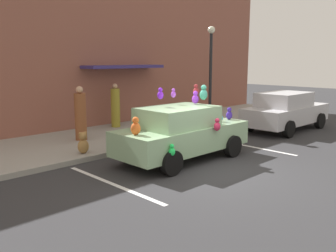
% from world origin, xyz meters
% --- Properties ---
extents(ground_plane, '(60.00, 60.00, 0.00)m').
position_xyz_m(ground_plane, '(0.00, 0.00, 0.00)').
color(ground_plane, '#2D2D30').
extents(sidewalk, '(24.00, 4.00, 0.15)m').
position_xyz_m(sidewalk, '(0.00, 5.00, 0.07)').
color(sidewalk, gray).
rests_on(sidewalk, ground).
extents(storefront_building, '(24.00, 1.25, 6.40)m').
position_xyz_m(storefront_building, '(0.02, 7.14, 3.19)').
color(storefront_building, brown).
rests_on(storefront_building, ground).
extents(parking_stripe_front, '(0.12, 3.60, 0.01)m').
position_xyz_m(parking_stripe_front, '(3.03, 1.00, 0.00)').
color(parking_stripe_front, silver).
rests_on(parking_stripe_front, ground).
extents(parking_stripe_rear, '(0.12, 3.60, 0.01)m').
position_xyz_m(parking_stripe_rear, '(-2.44, 1.00, 0.00)').
color(parking_stripe_rear, silver).
rests_on(parking_stripe_rear, ground).
extents(plush_covered_car, '(4.12, 1.93, 2.14)m').
position_xyz_m(plush_covered_car, '(0.23, 1.33, 0.80)').
color(plush_covered_car, '#89AF83').
rests_on(plush_covered_car, ground).
extents(parked_sedan_behind, '(4.28, 1.91, 1.54)m').
position_xyz_m(parked_sedan_behind, '(6.52, 1.50, 0.79)').
color(parked_sedan_behind, '#B7B7BC').
rests_on(parked_sedan_behind, ground).
extents(teddy_bear_on_sidewalk, '(0.34, 0.28, 0.64)m').
position_xyz_m(teddy_bear_on_sidewalk, '(-1.71, 3.42, 0.45)').
color(teddy_bear_on_sidewalk, '#9E723D').
rests_on(teddy_bear_on_sidewalk, sidewalk).
extents(street_lamp_post, '(0.28, 0.28, 3.95)m').
position_xyz_m(street_lamp_post, '(4.14, 3.50, 2.56)').
color(street_lamp_post, black).
rests_on(street_lamp_post, sidewalk).
extents(pedestrian_near_shopfront, '(0.39, 0.39, 1.82)m').
position_xyz_m(pedestrian_near_shopfront, '(-0.76, 5.09, 0.99)').
color(pedestrian_near_shopfront, brown).
rests_on(pedestrian_near_shopfront, sidewalk).
extents(pedestrian_walking_past, '(0.36, 0.36, 1.74)m').
position_xyz_m(pedestrian_walking_past, '(1.53, 6.24, 0.96)').
color(pedestrian_walking_past, olive).
rests_on(pedestrian_walking_past, sidewalk).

